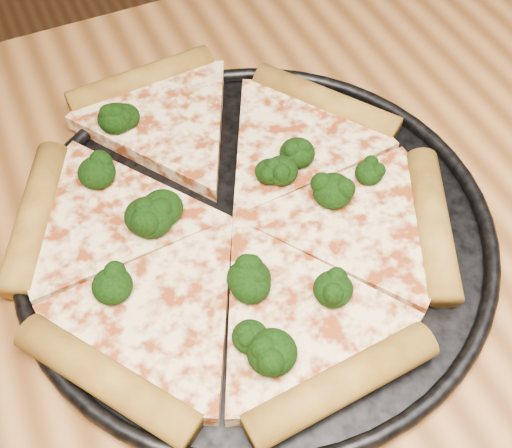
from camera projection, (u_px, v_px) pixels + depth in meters
name	position (u px, v px, depth m)	size (l,w,h in m)	color
dining_table	(324.00, 368.00, 0.59)	(1.20, 0.90, 0.75)	#99612F
pizza_pan	(256.00, 230.00, 0.55)	(0.40, 0.40, 0.02)	black
pizza	(230.00, 215.00, 0.55)	(0.39, 0.40, 0.03)	#FBD89A
broccoli_florets	(213.00, 219.00, 0.53)	(0.26, 0.31, 0.03)	black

